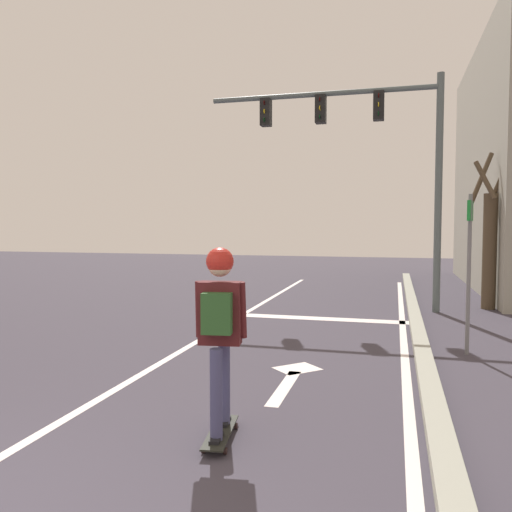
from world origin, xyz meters
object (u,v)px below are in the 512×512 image
Objects in this scene: street_sign_post at (469,251)px; skateboard at (221,433)px; roadside_tree at (490,241)px; traffic_signal_mast at (366,138)px; skater at (220,316)px.

skateboard is at bearing -123.31° from street_sign_post.
street_sign_post reaches higher than skateboard.
skateboard is 9.50m from roadside_tree.
roadside_tree is (1.05, 4.72, 0.01)m from street_sign_post.
street_sign_post is at bearing -65.83° from traffic_signal_mast.
traffic_signal_mast is at bearing -163.82° from roadside_tree.
skater is (0.00, -0.02, 1.08)m from skateboard.
traffic_signal_mast is 3.75m from roadside_tree.
skateboard is 8.78m from traffic_signal_mast.
traffic_signal_mast is 2.21× the size of street_sign_post.
traffic_signal_mast reaches higher than street_sign_post.
roadside_tree reaches higher than skateboard.
skateboard is at bearing -112.78° from roadside_tree.
traffic_signal_mast is 4.89m from street_sign_post.
skater is 9.40m from roadside_tree.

